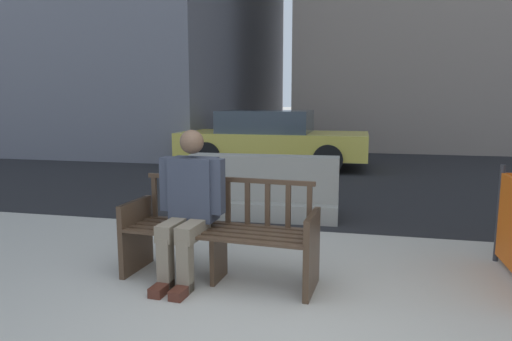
% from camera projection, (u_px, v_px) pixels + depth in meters
% --- Properties ---
extents(street_asphalt, '(120.00, 12.00, 0.01)m').
position_uv_depth(street_asphalt, '(341.00, 164.00, 11.27)').
color(street_asphalt, black).
rests_on(street_asphalt, ground).
extents(street_bench, '(1.73, 0.65, 0.88)m').
position_uv_depth(street_bench, '(220.00, 236.00, 3.98)').
color(street_bench, '#473323').
rests_on(street_bench, ground).
extents(seated_person, '(0.59, 0.74, 1.31)m').
position_uv_depth(seated_person, '(189.00, 202.00, 3.96)').
color(seated_person, '#383D4C').
rests_on(seated_person, ground).
extents(jersey_barrier_centre, '(2.02, 0.74, 0.84)m').
position_uv_depth(jersey_barrier_centre, '(263.00, 192.00, 6.15)').
color(jersey_barrier_centre, gray).
rests_on(jersey_barrier_centre, ground).
extents(car_taxi_near, '(4.38, 1.91, 1.32)m').
position_uv_depth(car_taxi_near, '(271.00, 139.00, 10.73)').
color(car_taxi_near, '#DBC64C').
rests_on(car_taxi_near, ground).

